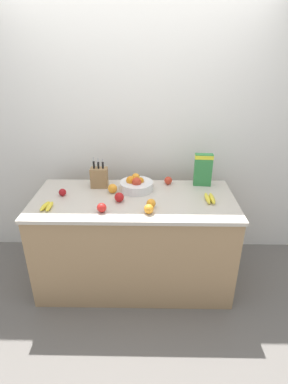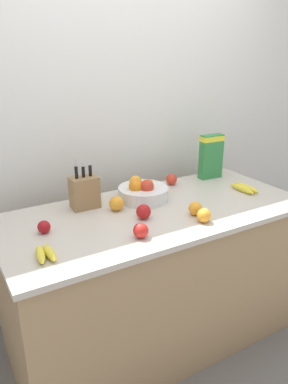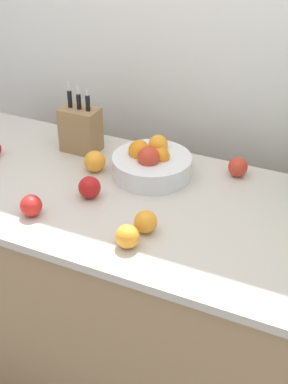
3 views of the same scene
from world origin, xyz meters
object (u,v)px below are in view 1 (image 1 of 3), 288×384
at_px(banana_bunch_right, 210,198).
at_px(orange_front_left, 151,203).
at_px(apple_near_bananas, 63,192).
at_px(knife_block, 99,177).
at_px(orange_mid_left, 149,209).
at_px(apple_rear, 168,180).
at_px(fruit_bowl, 136,185).
at_px(banana_bunch_left, 47,206).
at_px(apple_middle, 119,197).
at_px(orange_mid_right, 113,188).
at_px(apple_leftmost, 102,208).
at_px(cereal_box, 203,168).

distance_m(banana_bunch_right, orange_front_left, 0.52).
bearing_deg(banana_bunch_right, apple_near_bananas, 176.88).
distance_m(knife_block, banana_bunch_right, 1.01).
relative_size(banana_bunch_right, orange_mid_left, 2.66).
bearing_deg(banana_bunch_right, apple_rear, 135.05).
height_order(knife_block, fruit_bowl, knife_block).
xyz_separation_m(banana_bunch_left, apple_rear, (1.00, 0.49, 0.02)).
xyz_separation_m(apple_middle, apple_rear, (0.43, 0.37, -0.00)).
relative_size(fruit_bowl, orange_mid_left, 3.96).
distance_m(banana_bunch_right, orange_mid_left, 0.57).
bearing_deg(orange_mid_right, orange_front_left, -38.65).
distance_m(knife_block, apple_rear, 0.65).
bearing_deg(apple_middle, apple_rear, 40.44).
height_order(banana_bunch_left, apple_leftmost, apple_leftmost).
relative_size(apple_near_bananas, orange_mid_right, 0.78).
height_order(apple_middle, orange_mid_right, orange_mid_right).
height_order(fruit_bowl, orange_mid_left, fruit_bowl).
distance_m(fruit_bowl, apple_near_bananas, 0.65).
height_order(knife_block, apple_near_bananas, knife_block).
height_order(orange_mid_right, orange_front_left, orange_mid_right).
xyz_separation_m(fruit_bowl, banana_bunch_left, (-0.70, -0.36, -0.03)).
xyz_separation_m(cereal_box, orange_front_left, (-0.48, -0.45, -0.13)).
height_order(apple_near_bananas, apple_rear, apple_rear).
bearing_deg(orange_mid_right, knife_block, 136.46).
height_order(apple_near_bananas, orange_mid_left, orange_mid_left).
height_order(apple_leftmost, apple_near_bananas, apple_leftmost).
distance_m(knife_block, cereal_box, 0.96).
bearing_deg(apple_rear, apple_near_bananas, -164.25).
bearing_deg(orange_mid_right, orange_mid_left, -48.66).
relative_size(apple_near_bananas, orange_front_left, 0.85).
bearing_deg(fruit_bowl, cereal_box, 10.84).
height_order(banana_bunch_right, apple_leftmost, apple_leftmost).
bearing_deg(orange_mid_right, banana_bunch_right, -9.22).
bearing_deg(orange_front_left, apple_rear, 70.70).
xyz_separation_m(knife_block, apple_rear, (0.64, 0.07, -0.06)).
relative_size(fruit_bowl, apple_leftmost, 3.99).
xyz_separation_m(fruit_bowl, apple_leftmost, (-0.25, -0.42, -0.01)).
bearing_deg(apple_middle, knife_block, 125.17).
xyz_separation_m(apple_near_bananas, orange_mid_left, (0.75, -0.30, 0.01)).
xyz_separation_m(banana_bunch_right, orange_front_left, (-0.50, -0.14, 0.02)).
relative_size(orange_mid_left, orange_front_left, 1.00).
bearing_deg(knife_block, banana_bunch_right, -15.17).
distance_m(fruit_bowl, banana_bunch_right, 0.66).
xyz_separation_m(banana_bunch_right, apple_rear, (-0.33, 0.33, 0.02)).
relative_size(cereal_box, orange_front_left, 4.02).
height_order(apple_rear, orange_mid_right, orange_mid_right).
bearing_deg(orange_mid_left, apple_near_bananas, 158.24).
distance_m(knife_block, apple_near_bananas, 0.36).
relative_size(apple_leftmost, orange_mid_left, 0.99).
xyz_separation_m(apple_near_bananas, apple_middle, (0.50, -0.10, 0.01)).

